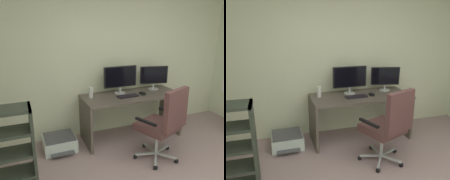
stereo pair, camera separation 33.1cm
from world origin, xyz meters
The scene contains 9 objects.
wall_back centered at (0.00, 2.34, 1.40)m, with size 4.69×0.10×2.80m, color beige.
desk centered at (0.23, 1.90, 0.55)m, with size 1.60×0.66×0.74m.
monitor_main centered at (0.09, 2.04, 1.01)m, with size 0.56×0.18×0.45m.
monitor_secondary centered at (0.72, 2.04, 0.98)m, with size 0.48×0.18×0.40m.
keyboard centered at (0.12, 1.82, 0.75)m, with size 0.34×0.13×0.02m, color black.
computer_mouse centered at (0.39, 1.83, 0.76)m, with size 0.06×0.10×0.03m, color black.
desktop_speaker centered at (-0.43, 1.99, 0.83)m, with size 0.07×0.07×0.17m, color silver.
office_chair centered at (0.30, 1.08, 0.59)m, with size 0.65×0.69×1.08m.
printer centered at (-0.97, 1.93, 0.11)m, with size 0.48×0.51×0.22m.
Camera 1 is at (-1.45, -1.34, 1.90)m, focal length 37.74 mm.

